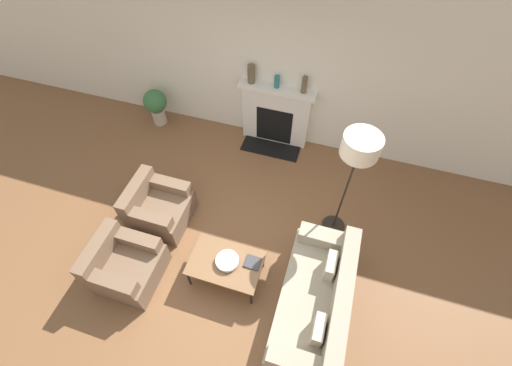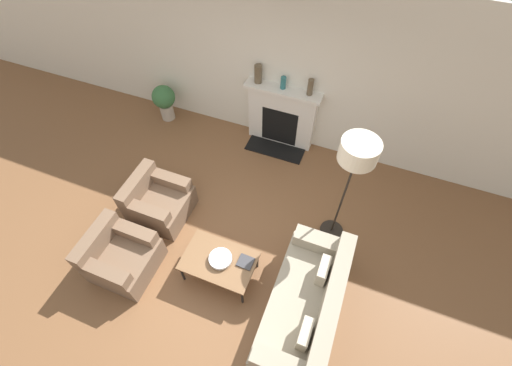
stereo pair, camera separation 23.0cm
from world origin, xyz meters
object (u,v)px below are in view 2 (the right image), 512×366
object	(u,v)px
armchair_far	(158,202)
book	(246,262)
coffee_table	(219,261)
floor_lamp	(356,159)
couch	(307,305)
mantel_vase_left	(258,74)
mantel_vase_center_right	(310,87)
potted_plant	(164,100)
armchair_near	(121,257)
mantel_vase_center_left	(283,83)
fireplace	(281,117)
bowl	(220,259)

from	to	relation	value
armchair_far	book	distance (m)	1.74
armchair_far	book	xyz separation A→B (m)	(1.67, -0.49, 0.14)
armchair_far	coffee_table	size ratio (longest dim) A/B	0.85
armchair_far	floor_lamp	distance (m)	3.04
couch	coffee_table	world-z (taller)	couch
mantel_vase_left	mantel_vase_center_right	size ratio (longest dim) A/B	1.13
book	potted_plant	bearing A→B (deg)	138.55
armchair_near	mantel_vase_center_right	world-z (taller)	mantel_vase_center_right
book	mantel_vase_center_left	world-z (taller)	mantel_vase_center_left
coffee_table	mantel_vase_center_left	world-z (taller)	mantel_vase_center_left
coffee_table	mantel_vase_center_right	bearing A→B (deg)	83.03
fireplace	armchair_far	bearing A→B (deg)	-119.09
couch	floor_lamp	world-z (taller)	floor_lamp
mantel_vase_left	bowl	bearing A→B (deg)	-78.81
armchair_far	couch	bearing A→B (deg)	-104.91
book	bowl	bearing A→B (deg)	-163.30
bowl	floor_lamp	bearing A→B (deg)	43.80
bowl	potted_plant	world-z (taller)	potted_plant
potted_plant	armchair_near	bearing A→B (deg)	-70.80
book	mantel_vase_center_right	xyz separation A→B (m)	(0.00, 2.73, 0.89)
fireplace	mantel_vase_left	world-z (taller)	mantel_vase_left
fireplace	coffee_table	size ratio (longest dim) A/B	1.34
coffee_table	mantel_vase_left	bearing A→B (deg)	100.71
couch	mantel_vase_left	xyz separation A→B (m)	(-1.80, 2.93, 1.03)
couch	armchair_near	distance (m)	2.60
mantel_vase_center_right	potted_plant	xyz separation A→B (m)	(-2.71, -0.23, -0.87)
armchair_near	floor_lamp	distance (m)	3.39
bowl	mantel_vase_left	size ratio (longest dim) A/B	0.98
couch	armchair_far	size ratio (longest dim) A/B	2.19
mantel_vase_center_left	fireplace	bearing A→B (deg)	-41.54
armchair_far	fireplace	bearing A→B (deg)	-29.09
armchair_far	mantel_vase_center_left	world-z (taller)	mantel_vase_center_left
fireplace	mantel_vase_left	size ratio (longest dim) A/B	4.14
mantel_vase_center_right	floor_lamp	bearing A→B (deg)	-58.95
coffee_table	mantel_vase_left	size ratio (longest dim) A/B	3.08
book	mantel_vase_left	world-z (taller)	mantel_vase_left
armchair_far	floor_lamp	xyz separation A→B (m)	(2.63, 0.65, 1.40)
couch	mantel_vase_left	size ratio (longest dim) A/B	5.74
book	mantel_vase_left	size ratio (longest dim) A/B	0.66
fireplace	couch	bearing A→B (deg)	-65.19
coffee_table	potted_plant	bearing A→B (deg)	132.36
fireplace	armchair_far	size ratio (longest dim) A/B	1.58
mantel_vase_left	mantel_vase_center_right	distance (m)	0.88
mantel_vase_center_right	book	bearing A→B (deg)	-90.03
armchair_far	mantel_vase_center_right	xyz separation A→B (m)	(1.67, 2.24, 1.03)
fireplace	bowl	bearing A→B (deg)	-87.82
book	potted_plant	xyz separation A→B (m)	(-2.71, 2.50, 0.02)
couch	floor_lamp	distance (m)	1.92
couch	book	size ratio (longest dim) A/B	8.75
mantel_vase_center_right	couch	bearing A→B (deg)	-72.62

